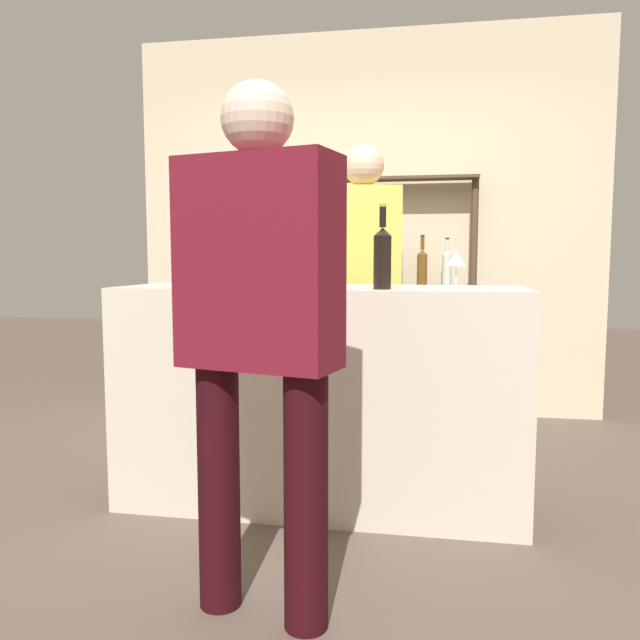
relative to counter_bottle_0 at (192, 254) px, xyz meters
The scene contains 11 objects.
ground_plane 1.31m from the counter_bottle_0, 16.27° to the left, with size 16.00×16.00×0.00m, color brown.
bar_counter 0.88m from the counter_bottle_0, 16.27° to the left, with size 1.85×0.59×1.03m, color beige.
back_wall 2.14m from the counter_bottle_0, 74.87° to the left, with size 3.45×0.12×2.80m, color beige.
back_shelf 1.96m from the counter_bottle_0, 73.68° to the left, with size 1.64×0.18×1.73m.
counter_bottle_0 is the anchor object (origin of this frame).
counter_bottle_1 0.86m from the counter_bottle_0, ahead, with size 0.08×0.08×0.36m.
counter_bottle_2 0.49m from the counter_bottle_0, ahead, with size 0.08×0.08×0.35m.
wine_glass 1.17m from the counter_bottle_0, ahead, with size 0.09×0.09×0.17m.
cork_jar 0.18m from the counter_bottle_0, 82.40° to the left, with size 0.14×0.14×0.15m.
server_behind_counter 1.19m from the counter_bottle_0, 55.99° to the left, with size 0.46×0.27×1.81m.
customer_center 0.98m from the counter_bottle_0, 56.04° to the right, with size 0.53×0.33×1.69m.
Camera 1 is at (0.51, -2.82, 1.16)m, focal length 35.00 mm.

